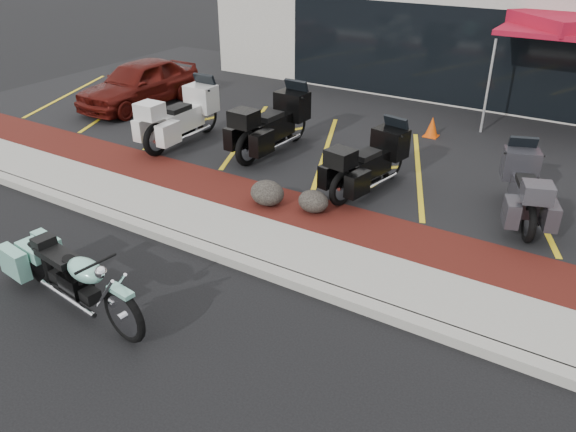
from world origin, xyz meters
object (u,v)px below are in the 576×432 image
Objects in this scene: hero_cruiser at (123,308)px; traffic_cone at (432,127)px; popup_canopy at (572,25)px; parked_car at (139,83)px; touring_white at (206,104)px.

traffic_cone is (0.83, 9.10, -0.12)m from hero_cruiser.
traffic_cone is at bearing 91.79° from hero_cruiser.
hero_cruiser is 12.03m from popup_canopy.
popup_canopy is at bearing 81.70° from hero_cruiser.
parked_car is at bearing -171.88° from popup_canopy.
hero_cruiser is 0.78× the size of parked_car.
parked_car is 7.69× the size of traffic_cone.
hero_cruiser is 0.82× the size of popup_canopy.
hero_cruiser is at bearing -95.22° from traffic_cone.
touring_white is (-3.95, 6.47, 0.36)m from hero_cruiser.
parked_car is 8.03m from traffic_cone.
traffic_cone is 0.14× the size of popup_canopy.
hero_cruiser is 9.13m from traffic_cone.
popup_canopy is at bearing 45.36° from traffic_cone.
hero_cruiser is 10.08m from parked_car.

